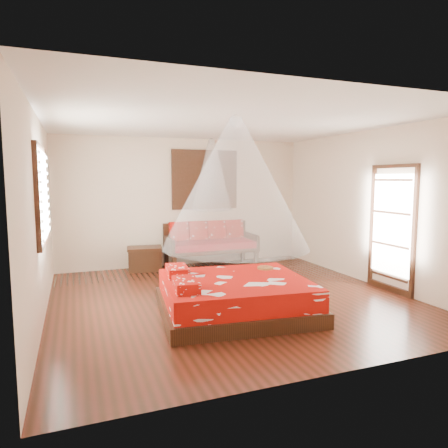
{
  "coord_description": "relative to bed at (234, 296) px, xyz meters",
  "views": [
    {
      "loc": [
        -2.31,
        -5.87,
        1.92
      ],
      "look_at": [
        0.08,
        0.47,
        1.15
      ],
      "focal_mm": 32.0,
      "sensor_mm": 36.0,
      "label": 1
    }
  ],
  "objects": [
    {
      "name": "room",
      "position": [
        0.22,
        0.72,
        1.15
      ],
      "size": [
        5.54,
        5.54,
        2.84
      ],
      "color": "black",
      "rests_on": "ground"
    },
    {
      "name": "mosquito_net_daybed",
      "position": [
        0.69,
        2.97,
        1.75
      ],
      "size": [
        0.87,
        0.87,
        1.5
      ],
      "primitive_type": "cone",
      "color": "white",
      "rests_on": "ceiling"
    },
    {
      "name": "window_left",
      "position": [
        -2.49,
        0.92,
        1.45
      ],
      "size": [
        0.1,
        1.74,
        1.34
      ],
      "color": "black",
      "rests_on": "wall_left"
    },
    {
      "name": "daybed",
      "position": [
        0.69,
        3.11,
        0.27
      ],
      "size": [
        1.95,
        0.87,
        0.98
      ],
      "color": "black",
      "rests_on": "floor"
    },
    {
      "name": "storage_chest",
      "position": [
        -0.74,
        3.17,
        -0.0
      ],
      "size": [
        0.77,
        0.6,
        0.5
      ],
      "rotation": [
        0.0,
        0.0,
        -0.12
      ],
      "color": "black",
      "rests_on": "floor"
    },
    {
      "name": "mosquito_net_main",
      "position": [
        0.02,
        -0.0,
        1.6
      ],
      "size": [
        2.07,
        2.07,
        1.8
      ],
      "primitive_type": "cone",
      "color": "white",
      "rests_on": "ceiling"
    },
    {
      "name": "glazed_door",
      "position": [
        2.93,
        0.12,
        0.82
      ],
      "size": [
        0.08,
        1.02,
        2.16
      ],
      "color": "black",
      "rests_on": "floor"
    },
    {
      "name": "bed",
      "position": [
        0.0,
        0.0,
        0.0
      ],
      "size": [
        2.28,
        2.1,
        0.64
      ],
      "rotation": [
        0.0,
        0.0,
        -0.11
      ],
      "color": "black",
      "rests_on": "floor"
    },
    {
      "name": "wine_tray",
      "position": [
        0.71,
        0.42,
        0.3
      ],
      "size": [
        0.25,
        0.25,
        0.2
      ],
      "rotation": [
        0.0,
        0.0,
        0.37
      ],
      "color": "brown",
      "rests_on": "bed"
    },
    {
      "name": "shutter_panel",
      "position": [
        0.69,
        3.44,
        1.65
      ],
      "size": [
        1.52,
        0.06,
        1.32
      ],
      "color": "black",
      "rests_on": "wall_back"
    }
  ]
}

